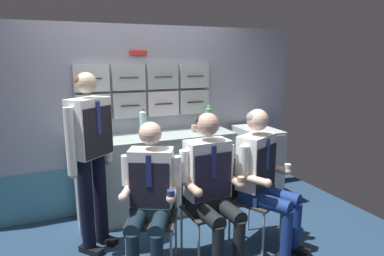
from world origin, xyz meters
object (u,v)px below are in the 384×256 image
(folding_chair_by_counter, at_px, (248,189))
(coffee_cup_spare, at_px, (194,128))
(crew_member_left, at_px, (150,193))
(water_bottle_short, at_px, (82,127))
(folding_chair_right, at_px, (203,197))
(service_trolley, at_px, (257,161))
(crew_member_by_counter, at_px, (263,172))
(crew_member_standing, at_px, (91,148))
(crew_member_right, at_px, (212,182))
(folding_chair_left, at_px, (154,204))

(folding_chair_by_counter, height_order, coffee_cup_spare, coffee_cup_spare)
(crew_member_left, xyz_separation_m, folding_chair_by_counter, (1.01, 0.12, -0.17))
(water_bottle_short, bearing_deg, folding_chair_right, -50.17)
(service_trolley, height_order, crew_member_left, crew_member_left)
(crew_member_by_counter, xyz_separation_m, water_bottle_short, (-1.47, 1.23, 0.32))
(crew_member_by_counter, bearing_deg, service_trolley, 58.79)
(service_trolley, bearing_deg, crew_member_standing, -169.27)
(crew_member_right, height_order, water_bottle_short, crew_member_right)
(service_trolley, relative_size, water_bottle_short, 3.00)
(crew_member_left, distance_m, crew_member_standing, 0.74)
(folding_chair_left, relative_size, crew_member_right, 0.65)
(service_trolley, height_order, water_bottle_short, water_bottle_short)
(coffee_cup_spare, bearing_deg, folding_chair_by_counter, -81.24)
(crew_member_left, relative_size, coffee_cup_spare, 15.25)
(service_trolley, relative_size, crew_member_by_counter, 0.69)
(crew_member_by_counter, bearing_deg, crew_member_right, -177.57)
(crew_member_right, bearing_deg, coffee_cup_spare, 74.09)
(coffee_cup_spare, bearing_deg, crew_member_right, -105.91)
(crew_member_by_counter, xyz_separation_m, coffee_cup_spare, (-0.22, 1.11, 0.22))
(water_bottle_short, bearing_deg, crew_member_left, -72.34)
(crew_member_right, distance_m, folding_chair_by_counter, 0.54)
(coffee_cup_spare, bearing_deg, crew_member_by_counter, -78.70)
(crew_member_standing, height_order, coffee_cup_spare, crew_member_standing)
(folding_chair_left, xyz_separation_m, crew_member_by_counter, (1.01, -0.17, 0.21))
(crew_member_right, relative_size, crew_member_by_counter, 1.00)
(folding_chair_by_counter, bearing_deg, crew_member_by_counter, -62.63)
(coffee_cup_spare, bearing_deg, crew_member_standing, -157.13)
(coffee_cup_spare, bearing_deg, folding_chair_right, -108.63)
(crew_member_standing, bearing_deg, crew_member_right, -33.81)
(crew_member_left, relative_size, crew_member_standing, 0.77)
(folding_chair_left, relative_size, water_bottle_short, 2.82)
(crew_member_left, bearing_deg, service_trolley, 29.78)
(crew_member_left, xyz_separation_m, folding_chair_right, (0.53, 0.11, -0.17))
(folding_chair_left, relative_size, crew_member_standing, 0.52)
(crew_member_right, xyz_separation_m, folding_chair_by_counter, (0.47, 0.16, -0.21))
(crew_member_by_counter, relative_size, coffee_cup_spare, 15.81)
(folding_chair_by_counter, relative_size, water_bottle_short, 2.82)
(crew_member_standing, bearing_deg, crew_member_left, -56.21)
(folding_chair_left, bearing_deg, folding_chair_by_counter, -1.58)
(crew_member_left, height_order, crew_member_by_counter, crew_member_by_counter)
(folding_chair_right, relative_size, folding_chair_by_counter, 1.00)
(service_trolley, relative_size, coffee_cup_spare, 10.91)
(folding_chair_by_counter, xyz_separation_m, water_bottle_short, (-1.39, 1.09, 0.53))
(crew_member_standing, bearing_deg, coffee_cup_spare, 22.87)
(service_trolley, bearing_deg, crew_member_left, -150.22)
(folding_chair_right, bearing_deg, folding_chair_left, 176.05)
(folding_chair_left, relative_size, coffee_cup_spare, 10.26)
(crew_member_by_counter, bearing_deg, folding_chair_by_counter, 117.37)
(crew_member_left, height_order, coffee_cup_spare, crew_member_left)
(folding_chair_by_counter, height_order, water_bottle_short, water_bottle_short)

